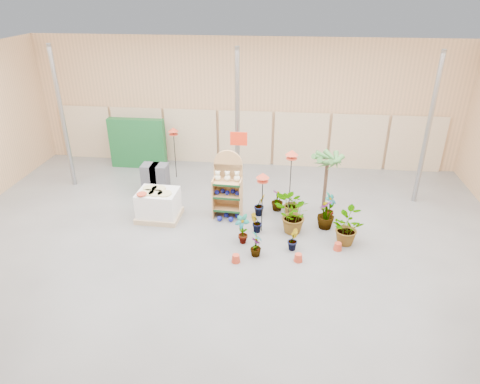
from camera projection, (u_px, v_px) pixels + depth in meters
The scene contains 25 objects.
room at pixel (225, 158), 10.51m from camera, with size 15.20×12.10×4.70m.
display_shelf at pixel (228, 186), 12.11m from camera, with size 0.84×0.55×1.95m.
teddy_bears at pixel (228, 177), 11.88m from camera, with size 0.71×0.18×0.30m.
gazing_balls_shelf at pixel (227, 192), 12.06m from camera, with size 0.71×0.24×0.14m.
gazing_balls_floor at pixel (229, 217), 12.18m from camera, with size 0.63×0.39×0.15m.
pallet_stack at pixel (158, 205), 12.11m from camera, with size 1.23×1.03×0.88m.
charcoal_planters at pixel (156, 179), 13.47m from camera, with size 0.80×0.50×1.00m.
trellis_stock at pixel (138, 143), 15.28m from camera, with size 2.00×0.30×1.80m, color #155224.
offer_sign at pixel (239, 152), 12.62m from camera, with size 0.50×0.08×2.20m.
bird_table_front at pixel (263, 177), 10.96m from camera, with size 0.34×0.34×1.72m.
bird_table_right at pixel (292, 155), 11.28m from camera, with size 0.34×0.34×2.13m.
bird_table_back at pixel (173, 131), 14.10m from camera, with size 0.34×0.34×1.79m.
palm at pixel (328, 159), 12.01m from camera, with size 0.70×0.70×1.88m.
potted_plant_0 at pixel (242, 229), 10.96m from camera, with size 0.43×0.29×0.81m, color #3D7636.
potted_plant_1 at pixel (256, 223), 11.47m from camera, with size 0.32×0.26×0.58m, color #3D7636.
potted_plant_2 at pixel (292, 216), 11.37m from camera, with size 0.93×0.80×1.03m, color #3D7636.
potted_plant_3 at pixel (326, 214), 11.62m from camera, with size 0.48×0.48×0.86m, color #3D7636.
potted_plant_4 at pixel (330, 206), 12.07m from camera, with size 0.43×0.29×0.81m, color #3D7636.
potted_plant_5 at pixel (260, 205), 12.32m from camera, with size 0.36×0.29×0.65m, color #3D7636.
potted_plant_6 at pixel (293, 204), 12.23m from camera, with size 0.70×0.60×0.77m, color #3D7636.
potted_plant_7 at pixel (256, 247), 10.50m from camera, with size 0.28×0.28×0.50m, color #3D7636.
potted_plant_8 at pixel (256, 243), 10.53m from camera, with size 0.34×0.23×0.65m, color #3D7636.
potted_plant_9 at pixel (293, 240), 10.74m from camera, with size 0.31×0.25×0.56m, color #3D7636.
potted_plant_10 at pixel (345, 227), 10.93m from camera, with size 0.84×0.73×0.93m, color #3D7636.
potted_plant_11 at pixel (277, 200), 12.58m from camera, with size 0.36×0.36×0.64m, color #3D7636.
Camera 1 is at (1.44, -8.78, 6.12)m, focal length 32.00 mm.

